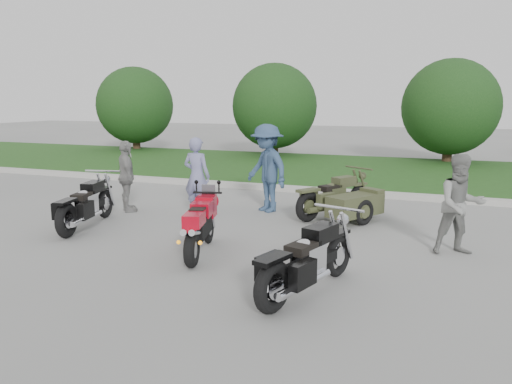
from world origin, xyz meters
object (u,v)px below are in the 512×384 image
(cruiser_right, at_px, (305,263))
(person_denim, at_px, (267,168))
(cruiser_left, at_px, (85,206))
(cruiser_sidecar, at_px, (345,202))
(person_stripe, at_px, (197,176))
(person_back, at_px, (127,176))
(person_grey, at_px, (461,205))
(sportbike_red, at_px, (200,224))

(cruiser_right, bearing_deg, person_denim, 132.36)
(cruiser_left, relative_size, cruiser_sidecar, 1.08)
(person_stripe, xyz_separation_m, person_back, (-1.61, -0.29, -0.05))
(cruiser_sidecar, height_order, person_denim, person_denim)
(cruiser_sidecar, relative_size, person_grey, 1.25)
(cruiser_right, bearing_deg, person_grey, 71.19)
(person_grey, bearing_deg, cruiser_right, -148.31)
(cruiser_right, distance_m, person_grey, 3.22)
(cruiser_sidecar, xyz_separation_m, person_denim, (-1.82, 0.26, 0.58))
(person_stripe, bearing_deg, cruiser_right, 136.72)
(person_denim, xyz_separation_m, person_back, (-2.92, -1.13, -0.18))
(sportbike_red, height_order, cruiser_sidecar, sportbike_red)
(sportbike_red, distance_m, person_denim, 3.46)
(person_back, bearing_deg, person_denim, -113.26)
(cruiser_sidecar, bearing_deg, person_denim, -156.92)
(sportbike_red, distance_m, cruiser_left, 2.98)
(cruiser_left, height_order, person_grey, person_grey)
(cruiser_right, height_order, person_stripe, person_stripe)
(person_stripe, xyz_separation_m, person_denim, (1.31, 0.84, 0.13))
(person_stripe, bearing_deg, cruiser_sidecar, -166.12)
(cruiser_sidecar, bearing_deg, cruiser_right, -54.87)
(sportbike_red, distance_m, person_back, 3.79)
(cruiser_sidecar, bearing_deg, person_grey, -5.48)
(person_grey, bearing_deg, cruiser_sidecar, 120.89)
(cruiser_right, relative_size, person_grey, 1.32)
(cruiser_right, xyz_separation_m, person_grey, (1.87, 2.59, 0.38))
(cruiser_sidecar, relative_size, person_stripe, 1.20)
(cruiser_right, bearing_deg, sportbike_red, 170.10)
(cruiser_left, relative_size, cruiser_right, 1.02)
(cruiser_left, distance_m, person_grey, 6.85)
(sportbike_red, distance_m, cruiser_right, 2.28)
(person_back, bearing_deg, cruiser_sidecar, -123.99)
(sportbike_red, relative_size, cruiser_right, 0.84)
(person_back, bearing_deg, cruiser_left, 139.62)
(sportbike_red, bearing_deg, person_grey, 6.83)
(cruiser_left, bearing_deg, person_stripe, 38.42)
(sportbike_red, bearing_deg, cruiser_right, -41.88)
(cruiser_right, height_order, person_grey, person_grey)
(cruiser_sidecar, bearing_deg, cruiser_left, -121.17)
(person_denim, bearing_deg, person_grey, 8.33)
(person_stripe, distance_m, person_denim, 1.56)
(sportbike_red, distance_m, person_grey, 4.21)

